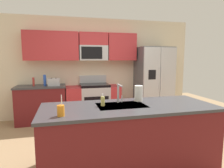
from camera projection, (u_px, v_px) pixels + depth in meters
The scene contains 13 objects.
ground_plane at pixel (121, 148), 3.36m from camera, with size 9.00×9.00×0.00m, color #997A56.
kitchen_wall_unit at pixel (94, 61), 5.14m from camera, with size 5.20×0.43×2.60m.
back_counter at pixel (42, 104), 4.67m from camera, with size 1.16×0.63×0.90m.
range_oven at pixel (93, 102), 4.98m from camera, with size 1.36×0.61×1.10m.
refrigerator at pixel (153, 82), 5.25m from camera, with size 0.90×0.76×1.85m.
island_counter at pixel (129, 136), 2.74m from camera, with size 2.41×0.95×0.90m.
toaster at pixel (54, 82), 4.63m from camera, with size 0.28×0.16×0.18m.
pepper_mill at pixel (34, 82), 4.56m from camera, with size 0.05×0.05×0.20m, color #B2332D.
bottle_blue at pixel (45, 80), 4.61m from camera, with size 0.07×0.07×0.26m, color blue.
sink_faucet at pixel (119, 92), 2.82m from camera, with size 0.08×0.21×0.28m.
drink_cup_orange at pixel (61, 111), 2.18m from camera, with size 0.08×0.08×0.25m.
soap_dispenser at pixel (103, 101), 2.65m from camera, with size 0.06×0.06×0.17m.
paper_towel_roll at pixel (139, 93), 2.94m from camera, with size 0.12×0.12×0.24m, color white.
Camera 1 is at (-0.93, -3.05, 1.55)m, focal length 30.88 mm.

